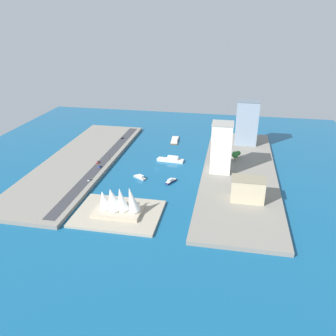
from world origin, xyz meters
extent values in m
plane|color=#145684|center=(0.00, 0.00, 0.00)|extent=(440.00, 440.00, 0.00)
cube|color=gray|center=(-82.13, 0.00, 1.70)|extent=(70.00, 240.00, 3.41)
cube|color=gray|center=(82.13, 0.00, 1.70)|extent=(70.00, 240.00, 3.41)
cube|color=#A89E89|center=(10.29, 91.35, 1.00)|extent=(66.34, 49.87, 2.00)
cube|color=#38383D|center=(56.97, 0.00, 3.48)|extent=(10.28, 228.00, 0.15)
cube|color=#1E284C|center=(-20.02, 28.38, 0.96)|extent=(9.39, 13.40, 1.92)
cone|color=#1E284C|center=(-23.34, 22.07, 0.96)|extent=(2.34, 2.34, 1.73)
cube|color=white|center=(-19.51, 29.35, 2.99)|extent=(4.73, 6.05, 2.13)
cube|color=beige|center=(-20.02, 28.38, 1.97)|extent=(9.01, 12.86, 0.10)
cube|color=#999EA3|center=(10.83, 25.58, 0.79)|extent=(13.73, 10.73, 1.58)
cone|color=#999EA3|center=(17.03, 21.57, 0.79)|extent=(1.96, 1.96, 1.42)
cube|color=white|center=(9.66, 26.34, 2.77)|extent=(6.98, 6.08, 2.39)
cube|color=beige|center=(10.83, 25.58, 1.63)|extent=(13.18, 10.30, 0.10)
cube|color=silver|center=(-10.39, -21.24, 1.26)|extent=(28.46, 9.64, 2.52)
cone|color=silver|center=(4.24, -22.31, 1.26)|extent=(2.43, 2.43, 2.27)
cube|color=white|center=(-12.95, -21.05, 4.23)|extent=(11.74, 6.07, 3.41)
cube|color=beige|center=(-10.39, -21.24, 2.57)|extent=(27.33, 9.25, 0.10)
cube|color=brown|center=(-3.84, -85.97, 0.66)|extent=(10.91, 29.75, 1.33)
cone|color=brown|center=(-2.53, -100.84, 0.66)|extent=(1.30, 1.30, 1.20)
cube|color=white|center=(-4.13, -82.60, 2.21)|extent=(8.12, 14.28, 1.76)
cube|color=beige|center=(-3.84, -85.97, 1.38)|extent=(10.48, 28.56, 0.10)
cube|color=silver|center=(-63.59, 0.64, 27.15)|extent=(19.24, 19.63, 47.48)
cube|color=#9D9992|center=(-63.59, 0.64, 51.28)|extent=(20.01, 20.42, 0.80)
cube|color=#8C9EB2|center=(-88.54, -81.31, 28.60)|extent=(24.81, 14.77, 50.37)
cube|color=slate|center=(-88.54, -81.31, 54.18)|extent=(25.80, 15.36, 0.80)
cube|color=#C6B793|center=(-88.30, 55.08, 12.87)|extent=(26.44, 15.37, 18.92)
cube|color=gray|center=(-88.30, 55.08, 22.73)|extent=(27.50, 15.98, 0.80)
cylinder|color=black|center=(55.79, 13.62, 3.88)|extent=(0.26, 0.64, 0.64)
cylinder|color=black|center=(54.03, 13.59, 3.88)|extent=(0.26, 0.64, 0.64)
cylinder|color=black|center=(55.73, 17.15, 3.88)|extent=(0.26, 0.64, 0.64)
cylinder|color=black|center=(53.97, 17.12, 3.88)|extent=(0.26, 0.64, 0.64)
cube|color=blue|center=(54.88, 15.37, 4.16)|extent=(2.04, 5.07, 0.76)
cube|color=#262D38|center=(54.88, 15.62, 4.85)|extent=(1.77, 2.85, 0.63)
cylinder|color=black|center=(54.02, 43.37, 3.88)|extent=(0.26, 0.64, 0.64)
cylinder|color=black|center=(52.37, 43.40, 3.88)|extent=(0.26, 0.64, 0.64)
cylinder|color=black|center=(54.09, 46.63, 3.88)|extent=(0.26, 0.64, 0.64)
cylinder|color=black|center=(52.43, 46.66, 3.88)|extent=(0.26, 0.64, 0.64)
cube|color=white|center=(53.23, 45.02, 4.17)|extent=(1.95, 4.69, 0.77)
cube|color=#262D38|center=(53.23, 45.25, 4.84)|extent=(1.68, 2.64, 0.57)
cylinder|color=black|center=(59.69, 6.66, 3.88)|extent=(0.25, 0.64, 0.64)
cylinder|color=black|center=(61.46, 6.65, 3.88)|extent=(0.25, 0.64, 0.64)
cylinder|color=black|center=(59.68, 3.23, 3.88)|extent=(0.25, 0.64, 0.64)
cylinder|color=black|center=(61.45, 3.23, 3.88)|extent=(0.25, 0.64, 0.64)
cube|color=red|center=(60.57, 4.94, 4.19)|extent=(1.99, 4.90, 0.83)
cube|color=#262D38|center=(60.57, 4.70, 4.93)|extent=(1.75, 2.74, 0.65)
cylinder|color=black|center=(58.68, -70.58, 3.88)|extent=(0.27, 0.65, 0.64)
cylinder|color=black|center=(60.37, -70.62, 3.88)|extent=(0.27, 0.65, 0.64)
cylinder|color=black|center=(58.60, -74.00, 3.88)|extent=(0.27, 0.65, 0.64)
cylinder|color=black|center=(60.29, -74.04, 3.88)|extent=(0.27, 0.65, 0.64)
cube|color=black|center=(59.48, -72.31, 4.16)|extent=(2.00, 4.93, 0.75)
cube|color=#262D38|center=(59.48, -72.56, 4.77)|extent=(1.73, 2.77, 0.47)
cylinder|color=black|center=(50.40, -3.15, 6.16)|extent=(0.18, 0.18, 5.50)
cube|color=black|center=(50.40, -3.15, 9.41)|extent=(0.36, 0.36, 1.00)
sphere|color=red|center=(50.40, -3.15, 9.76)|extent=(0.24, 0.24, 0.24)
sphere|color=yellow|center=(50.40, -3.15, 9.41)|extent=(0.24, 0.24, 0.24)
sphere|color=green|center=(50.40, -3.15, 9.06)|extent=(0.24, 0.24, 0.24)
cube|color=#BCAD93|center=(10.29, 91.35, 3.50)|extent=(36.82, 23.42, 3.00)
cone|color=white|center=(-1.32, 91.35, 14.87)|extent=(12.79, 9.27, 21.12)
cone|color=white|center=(7.02, 91.35, 14.32)|extent=(11.30, 8.83, 19.67)
cone|color=white|center=(13.99, 91.35, 13.64)|extent=(15.30, 12.19, 19.31)
cone|color=white|center=(21.25, 91.35, 12.28)|extent=(11.70, 9.54, 15.88)
cylinder|color=brown|center=(-80.68, -35.84, 5.07)|extent=(0.50, 0.50, 3.33)
sphere|color=#2D7233|center=(-80.68, -35.84, 8.81)|extent=(5.17, 5.17, 5.17)
cylinder|color=brown|center=(-77.50, -26.99, 5.50)|extent=(0.50, 0.50, 4.17)
sphere|color=#2D7233|center=(-77.50, -26.99, 10.38)|extent=(6.98, 6.98, 6.98)
camera|label=1|loc=(-70.92, 309.24, 142.78)|focal=36.66mm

